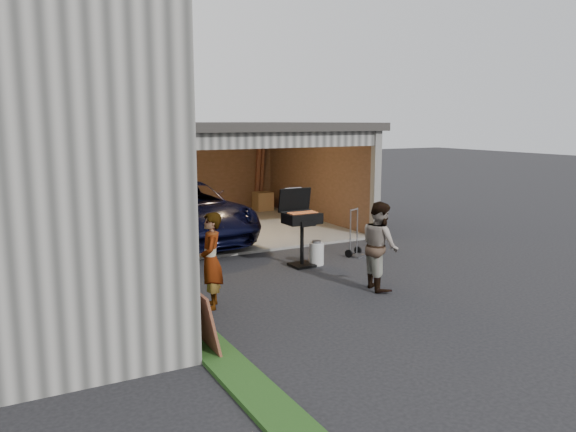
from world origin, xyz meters
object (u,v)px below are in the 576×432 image
Objects in this scene: plywood_panel at (204,321)px; man at (380,246)px; hand_truck at (355,247)px; bbq_grill at (301,221)px; woman at (211,261)px; minivan at (182,213)px; propane_tank at (316,254)px.

man is at bearing 17.80° from plywood_panel.
hand_truck is at bearing -13.10° from man.
woman is at bearing -147.87° from bbq_grill.
minivan is at bearing 74.50° from plywood_panel.
plywood_panel is at bearing -2.00° from woman.
hand_truck is (1.14, 0.23, -0.03)m from propane_tank.
woman is at bearing 66.41° from plywood_panel.
man is 3.89m from plywood_panel.
minivan is 4.77× the size of hand_truck.
plywood_panel is at bearing -138.67° from propane_tank.
bbq_grill is at bearing 161.73° from hand_truck.
hand_truck is (1.03, 2.19, -0.58)m from man.
minivan is at bearing -171.17° from woman.
plywood_panel is (-3.24, -3.21, -0.53)m from bbq_grill.
woman is 3.01m from man.
man is at bearing 103.37° from woman.
bbq_grill reaches higher than hand_truck.
bbq_grill is at bearing -71.53° from minivan.
man is 3.40× the size of propane_tank.
minivan is 3.75m from bbq_grill.
bbq_grill is 1.65m from hand_truck.
woman is at bearing -106.09° from minivan.
man is at bearing -86.74° from propane_tank.
plywood_panel reaches higher than propane_tank.
plywood_panel is (-3.57, -3.14, 0.19)m from propane_tank.
man is 2.04m from propane_tank.
woman reaches higher than plywood_panel.
bbq_grill is at bearing 169.09° from propane_tank.
plywood_panel is (-1.85, -6.68, -0.29)m from minivan.
bbq_grill is 1.50× the size of hand_truck.
bbq_grill is 4.59m from plywood_panel.
plywood_panel is (-3.68, -1.18, -0.37)m from man.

